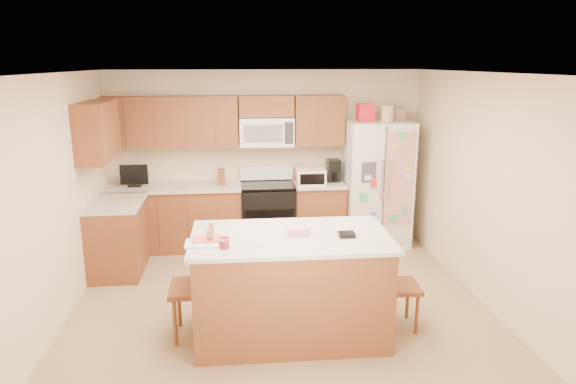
{
  "coord_description": "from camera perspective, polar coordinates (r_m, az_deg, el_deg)",
  "views": [
    {
      "loc": [
        -0.46,
        -5.16,
        2.61
      ],
      "look_at": [
        0.12,
        0.35,
        1.2
      ],
      "focal_mm": 32.0,
      "sensor_mm": 36.0,
      "label": 1
    }
  ],
  "objects": [
    {
      "name": "ground",
      "position": [
        5.8,
        -0.89,
        -12.45
      ],
      "size": [
        4.5,
        4.5,
        0.0
      ],
      "primitive_type": "plane",
      "color": "#9A7A53",
      "rests_on": "ground"
    },
    {
      "name": "room_shell",
      "position": [
        5.31,
        -0.94,
        1.58
      ],
      "size": [
        4.6,
        4.6,
        2.52
      ],
      "color": "beige",
      "rests_on": "ground"
    },
    {
      "name": "cabinetry",
      "position": [
        7.17,
        -10.06,
        0.41
      ],
      "size": [
        3.36,
        1.56,
        2.15
      ],
      "color": "brown",
      "rests_on": "ground"
    },
    {
      "name": "stove",
      "position": [
        7.42,
        -2.25,
        -2.43
      ],
      "size": [
        0.76,
        0.65,
        1.13
      ],
      "color": "black",
      "rests_on": "ground"
    },
    {
      "name": "refrigerator",
      "position": [
        7.51,
        9.8,
        1.1
      ],
      "size": [
        0.9,
        0.79,
        2.04
      ],
      "color": "white",
      "rests_on": "ground"
    },
    {
      "name": "island",
      "position": [
        5.03,
        0.27,
        -10.29
      ],
      "size": [
        1.91,
        1.11,
        1.12
      ],
      "color": "brown",
      "rests_on": "ground"
    },
    {
      "name": "windsor_chair_left",
      "position": [
        5.09,
        -10.17,
        -10.31
      ],
      "size": [
        0.44,
        0.47,
        1.08
      ],
      "color": "brown",
      "rests_on": "ground"
    },
    {
      "name": "windsor_chair_back",
      "position": [
        5.67,
        -1.8,
        -8.06
      ],
      "size": [
        0.52,
        0.51,
        0.96
      ],
      "color": "brown",
      "rests_on": "ground"
    },
    {
      "name": "windsor_chair_right",
      "position": [
        5.3,
        11.99,
        -10.12
      ],
      "size": [
        0.41,
        0.43,
        0.94
      ],
      "color": "brown",
      "rests_on": "ground"
    }
  ]
}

